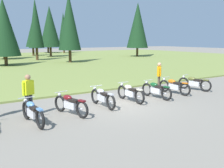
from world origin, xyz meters
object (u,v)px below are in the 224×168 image
Objects in this scene: motorcycle_orange at (174,86)px; motorcycle_olive at (194,83)px; motorcycle_maroon at (70,104)px; motorcycle_silver at (102,97)px; motorcycle_sky_blue at (33,112)px; motorcycle_cream at (130,93)px; rider_near_row_end at (28,93)px; motorcycle_british_green at (156,90)px; rider_checking_bike at (159,75)px.

motorcycle_orange is 1.02× the size of motorcycle_olive.
motorcycle_orange is (6.54, 0.67, 0.00)m from motorcycle_maroon.
motorcycle_maroon is at bearing -166.95° from motorcycle_silver.
motorcycle_orange is (8.17, 1.01, 0.00)m from motorcycle_sky_blue.
motorcycle_sky_blue is 1.02× the size of motorcycle_maroon.
motorcycle_sky_blue is 1.00× the size of motorcycle_cream.
motorcycle_silver and motorcycle_cream have the same top height.
motorcycle_sky_blue is 1.00× the size of motorcycle_orange.
motorcycle_sky_blue is at bearing -173.63° from motorcycle_olive.
motorcycle_british_green is at bearing -2.41° from rider_near_row_end.
motorcycle_silver is 6.59m from motorcycle_olive.
motorcycle_silver is 3.26m from rider_near_row_end.
motorcycle_olive is at bearing 6.45° from motorcycle_british_green.
motorcycle_silver is 1.00× the size of motorcycle_british_green.
motorcycle_british_green is (3.20, -0.02, 0.00)m from motorcycle_silver.
motorcycle_british_green is at bearing -170.04° from motorcycle_orange.
motorcycle_maroon is 1.23× the size of rider_checking_bike.
motorcycle_silver is 4.86m from rider_checking_bike.
motorcycle_cream is 1.26× the size of rider_near_row_end.
motorcycle_sky_blue is 1.26× the size of rider_checking_bike.
motorcycle_british_green is 6.43m from rider_near_row_end.
motorcycle_olive is 1.24× the size of rider_near_row_end.
rider_near_row_end is 7.93m from rider_checking_bike.
motorcycle_orange is at bearing -176.71° from motorcycle_olive.
motorcycle_maroon is at bearing -175.53° from motorcycle_british_green.
rider_checking_bike is (6.40, 1.74, 0.51)m from motorcycle_maroon.
motorcycle_olive is (8.33, 0.77, 0.00)m from motorcycle_maroon.
motorcycle_sky_blue is 1.26× the size of rider_near_row_end.
rider_near_row_end is 1.00× the size of rider_checking_bike.
motorcycle_maroon is (1.62, 0.34, 0.00)m from motorcycle_sky_blue.
motorcycle_orange is at bearing 2.28° from motorcycle_cream.
rider_near_row_end is at bearing 177.59° from motorcycle_british_green.
rider_near_row_end reaches higher than motorcycle_british_green.
rider_near_row_end is at bearing -172.17° from rider_checking_bike.
motorcycle_maroon is at bearing -174.72° from motorcycle_olive.
motorcycle_cream is (3.41, 0.54, 0.00)m from motorcycle_maroon.
motorcycle_silver is 1.26× the size of rider_checking_bike.
motorcycle_sky_blue and motorcycle_silver have the same top height.
motorcycle_maroon is at bearing 11.89° from motorcycle_sky_blue.
motorcycle_olive is 9.80m from rider_near_row_end.
motorcycle_british_green is (6.58, 0.73, 0.00)m from motorcycle_sky_blue.
motorcycle_maroon is 0.98× the size of motorcycle_british_green.
motorcycle_orange is at bearing -82.41° from rider_checking_bike.
motorcycle_sky_blue is 5.11m from motorcycle_cream.
motorcycle_maroon is 1.68m from rider_near_row_end.
rider_checking_bike is (1.45, 1.35, 0.51)m from motorcycle_british_green.
motorcycle_sky_blue is 1.66m from motorcycle_maroon.
rider_near_row_end is (-9.78, -0.11, 0.51)m from motorcycle_olive.
motorcycle_maroon is 1.00× the size of motorcycle_olive.
motorcycle_silver is 3.20m from motorcycle_british_green.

